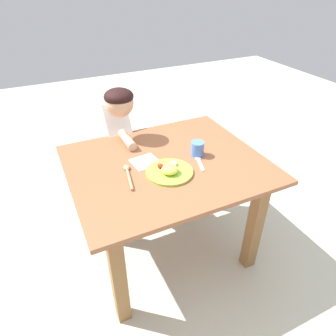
% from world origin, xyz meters
% --- Properties ---
extents(ground_plane, '(8.00, 8.00, 0.00)m').
position_xyz_m(ground_plane, '(0.00, 0.00, 0.00)').
color(ground_plane, beige).
extents(dining_table, '(1.06, 0.89, 0.70)m').
position_xyz_m(dining_table, '(0.00, 0.00, 0.56)').
color(dining_table, '#955837').
rests_on(dining_table, ground_plane).
extents(plate, '(0.25, 0.25, 0.06)m').
position_xyz_m(plate, '(-0.03, -0.10, 0.71)').
color(plate, '#91C73F').
rests_on(plate, dining_table).
extents(fork, '(0.08, 0.19, 0.01)m').
position_xyz_m(fork, '(0.16, -0.08, 0.70)').
color(fork, silver).
rests_on(fork, dining_table).
extents(spoon, '(0.07, 0.22, 0.02)m').
position_xyz_m(spoon, '(-0.23, -0.03, 0.71)').
color(spoon, tan).
rests_on(spoon, dining_table).
extents(drinking_cup, '(0.07, 0.07, 0.08)m').
position_xyz_m(drinking_cup, '(0.19, -0.01, 0.74)').
color(drinking_cup, '#4F7EDE').
rests_on(drinking_cup, dining_table).
extents(person, '(0.18, 0.45, 1.01)m').
position_xyz_m(person, '(-0.13, 0.49, 0.58)').
color(person, '#353C5E').
rests_on(person, ground_plane).
extents(napkin, '(0.16, 0.15, 0.00)m').
position_xyz_m(napkin, '(-0.11, 0.05, 0.70)').
color(napkin, white).
rests_on(napkin, dining_table).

